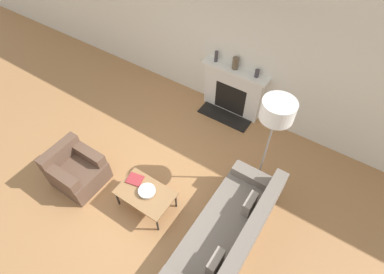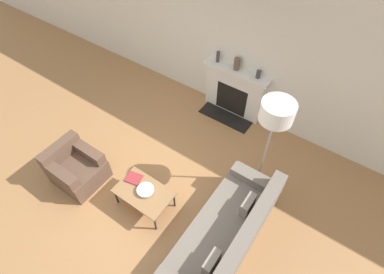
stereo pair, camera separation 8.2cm
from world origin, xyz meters
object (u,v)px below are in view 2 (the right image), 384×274
object	(u,v)px
floor_lamp	(276,116)
mantel_vase_center_left	(237,64)
fireplace	(234,92)
bowl	(145,190)
armchair_near	(76,168)
book	(134,178)
mantel_vase_center_right	(258,74)
mantel_vase_left	(218,57)
couch	(225,236)
coffee_table	(144,193)

from	to	relation	value
floor_lamp	mantel_vase_center_left	bearing A→B (deg)	134.57
fireplace	bowl	world-z (taller)	fireplace
armchair_near	book	bearing A→B (deg)	-70.59
mantel_vase_center_left	mantel_vase_center_right	distance (m)	0.46
bowl	mantel_vase_center_right	xyz separation A→B (m)	(0.47, 2.82, 0.72)
armchair_near	book	size ratio (longest dim) A/B	2.83
mantel_vase_left	armchair_near	bearing A→B (deg)	-106.91
bowl	floor_lamp	bearing A→B (deg)	48.58
floor_lamp	mantel_vase_center_left	world-z (taller)	floor_lamp
couch	coffee_table	distance (m)	1.46
armchair_near	mantel_vase_left	distance (m)	3.39
book	mantel_vase_center_right	xyz separation A→B (m)	(0.78, 2.75, 0.75)
floor_lamp	bowl	bearing A→B (deg)	-131.42
bowl	book	bearing A→B (deg)	167.55
fireplace	armchair_near	world-z (taller)	fireplace
bowl	mantel_vase_center_right	distance (m)	2.95
book	mantel_vase_left	distance (m)	2.86
armchair_near	fireplace	bearing A→B (deg)	-24.28
couch	mantel_vase_left	distance (m)	3.39
bowl	book	distance (m)	0.32
bowl	mantel_vase_center_left	size ratio (longest dim) A/B	1.16
mantel_vase_left	book	bearing A→B (deg)	-87.79
fireplace	book	xyz separation A→B (m)	(-0.35, -2.74, -0.11)
book	mantel_vase_center_left	size ratio (longest dim) A/B	1.21
fireplace	bowl	xyz separation A→B (m)	(-0.03, -2.81, -0.09)
bowl	mantel_vase_left	world-z (taller)	mantel_vase_left
couch	mantel_vase_center_right	xyz separation A→B (m)	(-0.96, 2.69, 0.86)
coffee_table	book	bearing A→B (deg)	161.45
fireplace	mantel_vase_center_right	xyz separation A→B (m)	(0.44, 0.01, 0.64)
mantel_vase_left	coffee_table	bearing A→B (deg)	-81.99
bowl	floor_lamp	xyz separation A→B (m)	(1.32, 1.49, 1.21)
fireplace	coffee_table	bearing A→B (deg)	-91.04
fireplace	floor_lamp	size ratio (longest dim) A/B	0.73
armchair_near	book	world-z (taller)	armchair_near
couch	mantel_vase_center_right	bearing A→B (deg)	-160.39
mantel_vase_center_left	mantel_vase_center_right	xyz separation A→B (m)	(0.46, 0.00, -0.04)
floor_lamp	mantel_vase_center_right	world-z (taller)	floor_lamp
fireplace	floor_lamp	xyz separation A→B (m)	(1.29, -1.32, 1.12)
fireplace	mantel_vase_left	size ratio (longest dim) A/B	6.08
mantel_vase_left	mantel_vase_center_right	bearing A→B (deg)	0.00
coffee_table	book	size ratio (longest dim) A/B	3.15
armchair_near	floor_lamp	distance (m)	3.51
bowl	mantel_vase_left	bearing A→B (deg)	98.51
coffee_table	bowl	world-z (taller)	bowl
armchair_near	bowl	world-z (taller)	armchair_near
mantel_vase_center_left	floor_lamp	bearing A→B (deg)	-45.43
coffee_table	mantel_vase_center_left	size ratio (longest dim) A/B	3.80
armchair_near	bowl	distance (m)	1.41
armchair_near	mantel_vase_center_left	size ratio (longest dim) A/B	3.42
armchair_near	mantel_vase_center_right	world-z (taller)	mantel_vase_center_right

